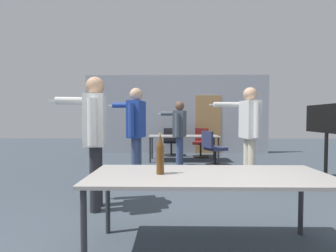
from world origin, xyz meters
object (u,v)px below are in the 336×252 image
(person_left_plaid, at_px, (249,126))
(office_chair_near_pushed, at_px, (201,144))
(office_chair_side_rolled, at_px, (213,150))
(office_chair_mid_tucked, at_px, (171,143))
(person_center_tall, at_px, (136,126))
(tv_screen, at_px, (327,134))
(person_far_watching, at_px, (95,130))
(beer_bottle, at_px, (160,155))
(person_near_casual, at_px, (179,129))

(person_left_plaid, height_order, office_chair_near_pushed, person_left_plaid)
(person_left_plaid, distance_m, office_chair_side_rolled, 1.81)
(office_chair_mid_tucked, relative_size, office_chair_side_rolled, 1.01)
(person_center_tall, bearing_deg, office_chair_side_rolled, -38.13)
(person_left_plaid, distance_m, office_chair_near_pushed, 3.21)
(tv_screen, relative_size, person_left_plaid, 0.83)
(tv_screen, relative_size, office_chair_near_pushed, 1.66)
(person_left_plaid, bearing_deg, person_center_tall, 81.24)
(tv_screen, height_order, office_chair_mid_tucked, tv_screen)
(tv_screen, relative_size, person_far_watching, 0.83)
(person_center_tall, xyz_separation_m, office_chair_side_rolled, (1.77, 1.55, -0.68))
(person_center_tall, distance_m, office_chair_mid_tucked, 3.27)
(person_left_plaid, bearing_deg, person_far_watching, 107.94)
(beer_bottle, bearing_deg, person_left_plaid, 53.84)
(office_chair_mid_tucked, bearing_deg, office_chair_side_rolled, -49.46)
(person_center_tall, xyz_separation_m, office_chair_mid_tucked, (0.67, 3.13, -0.68))
(office_chair_near_pushed, relative_size, office_chair_mid_tucked, 0.99)
(tv_screen, xyz_separation_m, office_chair_near_pushed, (-1.92, 3.06, -0.53))
(person_near_casual, height_order, office_chair_side_rolled, person_near_casual)
(person_left_plaid, distance_m, person_center_tall, 2.12)
(tv_screen, xyz_separation_m, person_left_plaid, (-1.45, -0.04, 0.15))
(person_center_tall, height_order, office_chair_side_rolled, person_center_tall)
(person_left_plaid, bearing_deg, office_chair_side_rolled, 5.77)
(person_far_watching, height_order, beer_bottle, person_far_watching)
(tv_screen, height_order, beer_bottle, tv_screen)
(person_far_watching, bearing_deg, beer_bottle, -146.06)
(person_far_watching, height_order, office_chair_near_pushed, person_far_watching)
(person_center_tall, bearing_deg, person_near_casual, -26.49)
(office_chair_near_pushed, bearing_deg, person_far_watching, 79.50)
(person_far_watching, distance_m, office_chair_side_rolled, 3.55)
(person_near_casual, bearing_deg, beer_bottle, -170.95)
(person_left_plaid, xyz_separation_m, office_chair_mid_tucked, (-1.44, 3.22, -0.67))
(person_far_watching, distance_m, office_chair_mid_tucked, 4.51)
(person_far_watching, xyz_separation_m, office_chair_mid_tucked, (1.05, 4.33, -0.66))
(person_left_plaid, distance_m, person_far_watching, 2.72)
(tv_screen, relative_size, person_center_tall, 0.83)
(tv_screen, distance_m, person_center_tall, 3.57)
(office_chair_side_rolled, relative_size, beer_bottle, 2.42)
(office_chair_near_pushed, distance_m, beer_bottle, 5.34)
(person_center_tall, relative_size, beer_bottle, 4.81)
(tv_screen, relative_size, office_chair_side_rolled, 1.65)
(person_left_plaid, height_order, office_chair_side_rolled, person_left_plaid)
(person_near_casual, distance_m, person_far_watching, 2.67)
(person_left_plaid, xyz_separation_m, beer_bottle, (-1.54, -2.10, -0.19))
(person_near_casual, bearing_deg, tv_screen, -100.09)
(person_left_plaid, distance_m, office_chair_mid_tucked, 3.59)
(person_left_plaid, bearing_deg, beer_bottle, 137.63)
(beer_bottle, bearing_deg, tv_screen, 35.56)
(tv_screen, xyz_separation_m, person_near_casual, (-2.70, 1.21, 0.04))
(person_left_plaid, relative_size, person_near_casual, 1.10)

